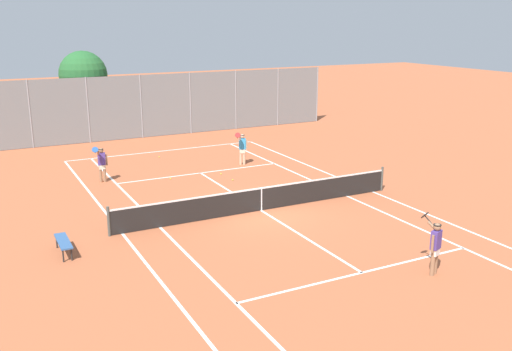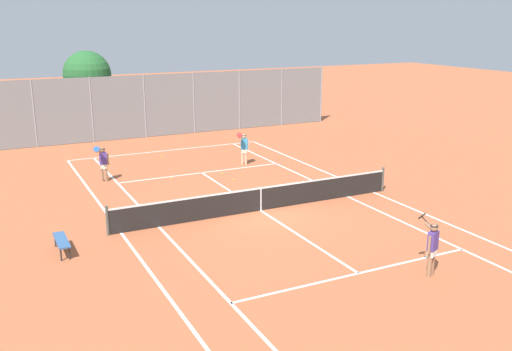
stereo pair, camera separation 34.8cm
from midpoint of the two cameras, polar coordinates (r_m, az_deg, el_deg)
ground_plane at (r=22.42m, az=0.93°, el=-3.54°), size 120.00×120.00×0.00m
court_line_markings at (r=22.42m, az=0.93°, el=-3.53°), size 11.10×23.90×0.01m
tennis_net at (r=22.26m, az=0.93°, el=-2.30°), size 12.00×0.10×1.07m
player_near_side at (r=17.40m, az=17.74°, el=-6.74°), size 0.47×0.88×1.77m
player_far_left at (r=27.06m, az=-14.68°, el=1.31°), size 0.76×0.72×1.77m
player_far_right at (r=29.26m, az=-0.86°, el=2.85°), size 0.85×0.68×1.77m
loose_tennis_ball_0 at (r=27.65m, az=-3.04°, el=0.18°), size 0.07×0.07×0.07m
loose_tennis_ball_1 at (r=31.50m, az=-9.13°, el=1.89°), size 0.07×0.07×0.07m
loose_tennis_ball_2 at (r=25.34m, az=6.56°, el=-1.31°), size 0.07×0.07×0.07m
loose_tennis_ball_3 at (r=26.58m, az=-1.87°, el=-0.43°), size 0.07×0.07×0.07m
loose_tennis_ball_4 at (r=21.17m, az=-11.89°, el=-4.94°), size 0.07×0.07×0.07m
loose_tennis_ball_5 at (r=27.10m, az=-8.07°, el=-0.27°), size 0.07×0.07×0.07m
courtside_bench at (r=19.31m, az=-18.38°, el=-6.23°), size 0.36×1.50×0.47m
back_fence at (r=36.72m, az=-10.79°, el=6.81°), size 26.31×0.08×3.96m
tree_behind_left at (r=37.90m, az=-16.19°, el=9.50°), size 2.97×2.97×5.40m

